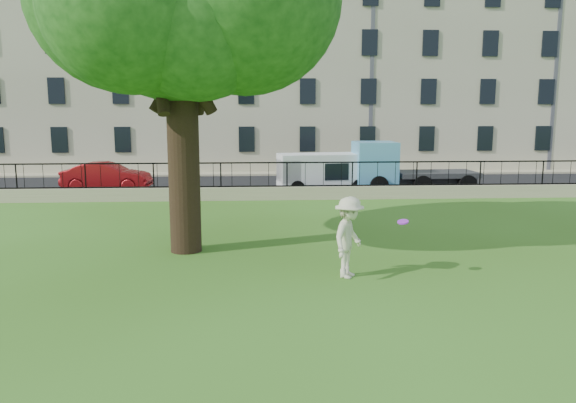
{
  "coord_description": "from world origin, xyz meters",
  "views": [
    {
      "loc": [
        -1.51,
        -13.31,
        4.11
      ],
      "look_at": [
        -0.48,
        3.5,
        1.32
      ],
      "focal_mm": 35.0,
      "sensor_mm": 36.0,
      "label": 1
    }
  ],
  "objects": [
    {
      "name": "white_van",
      "position": [
        2.0,
        14.4,
        0.95
      ],
      "size": [
        4.73,
        2.36,
        1.91
      ],
      "primitive_type": "cube",
      "rotation": [
        0.0,
        0.0,
        0.13
      ],
      "color": "white",
      "rests_on": "street"
    },
    {
      "name": "retaining_wall",
      "position": [
        0.0,
        12.0,
        0.3
      ],
      "size": [
        50.0,
        0.4,
        0.6
      ],
      "primitive_type": "cube",
      "color": "tan",
      "rests_on": "ground"
    },
    {
      "name": "man",
      "position": [
        0.8,
        -0.05,
        1.0
      ],
      "size": [
        1.3,
        1.5,
        2.01
      ],
      "primitive_type": "imported",
      "rotation": [
        0.0,
        0.0,
        1.04
      ],
      "color": "beige",
      "rests_on": "ground"
    },
    {
      "name": "frisbee",
      "position": [
        2.07,
        -0.25,
        1.42
      ],
      "size": [
        0.29,
        0.29,
        0.12
      ],
      "primitive_type": "cylinder",
      "rotation": [
        0.21,
        -0.14,
        -0.09
      ],
      "color": "#AC28E6"
    },
    {
      "name": "building_row",
      "position": [
        0.0,
        27.57,
        6.92
      ],
      "size": [
        56.4,
        10.4,
        13.8
      ],
      "color": "beige",
      "rests_on": "ground"
    },
    {
      "name": "red_sedan",
      "position": [
        -8.94,
        15.4,
        0.72
      ],
      "size": [
        4.44,
        1.76,
        1.44
      ],
      "primitive_type": "imported",
      "rotation": [
        0.0,
        0.0,
        1.52
      ],
      "color": "#AB151A",
      "rests_on": "street"
    },
    {
      "name": "street",
      "position": [
        0.0,
        16.7,
        0.01
      ],
      "size": [
        60.0,
        9.0,
        0.01
      ],
      "primitive_type": "cube",
      "color": "black",
      "rests_on": "ground"
    },
    {
      "name": "ground",
      "position": [
        0.0,
        0.0,
        0.0
      ],
      "size": [
        120.0,
        120.0,
        0.0
      ],
      "primitive_type": "plane",
      "color": "#355E16",
      "rests_on": "ground"
    },
    {
      "name": "blue_truck",
      "position": [
        6.5,
        14.4,
        1.24
      ],
      "size": [
        5.99,
        2.26,
        2.49
      ],
      "primitive_type": "cube",
      "rotation": [
        0.0,
        0.0,
        0.03
      ],
      "color": "#5DACDA",
      "rests_on": "street"
    },
    {
      "name": "iron_railing",
      "position": [
        0.0,
        12.0,
        1.15
      ],
      "size": [
        50.0,
        0.05,
        1.13
      ],
      "color": "black",
      "rests_on": "retaining_wall"
    },
    {
      "name": "sidewalk",
      "position": [
        0.0,
        21.9,
        0.06
      ],
      "size": [
        60.0,
        1.4,
        0.12
      ],
      "primitive_type": "cube",
      "color": "tan",
      "rests_on": "ground"
    }
  ]
}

